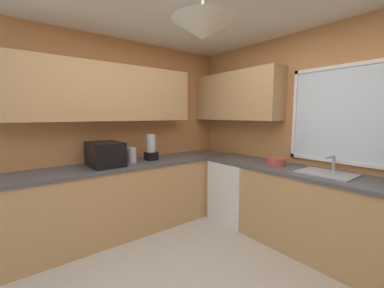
{
  "coord_description": "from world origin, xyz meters",
  "views": [
    {
      "loc": [
        1.35,
        -1.16,
        1.52
      ],
      "look_at": [
        -0.79,
        0.53,
        1.2
      ],
      "focal_mm": 22.68,
      "sensor_mm": 36.0,
      "label": 1
    }
  ],
  "objects_px": {
    "microwave": "(105,154)",
    "blender_appliance": "(151,148)",
    "sink_assembly": "(327,173)",
    "bowl": "(276,161)",
    "dishwasher": "(237,191)",
    "kettle": "(132,155)"
  },
  "relations": [
    {
      "from": "kettle",
      "to": "dishwasher",
      "type": "bearing_deg",
      "value": 64.07
    },
    {
      "from": "dishwasher",
      "to": "kettle",
      "type": "bearing_deg",
      "value": -115.93
    },
    {
      "from": "dishwasher",
      "to": "microwave",
      "type": "xyz_separation_m",
      "value": [
        -0.66,
        -1.65,
        0.62
      ]
    },
    {
      "from": "microwave",
      "to": "blender_appliance",
      "type": "relative_size",
      "value": 1.33
    },
    {
      "from": "microwave",
      "to": "sink_assembly",
      "type": "relative_size",
      "value": 0.92
    },
    {
      "from": "sink_assembly",
      "to": "bowl",
      "type": "xyz_separation_m",
      "value": [
        -0.6,
        -0.01,
        0.03
      ]
    },
    {
      "from": "sink_assembly",
      "to": "bowl",
      "type": "bearing_deg",
      "value": -179.3
    },
    {
      "from": "bowl",
      "to": "blender_appliance",
      "type": "bearing_deg",
      "value": -140.07
    },
    {
      "from": "microwave",
      "to": "bowl",
      "type": "distance_m",
      "value": 2.11
    },
    {
      "from": "dishwasher",
      "to": "bowl",
      "type": "relative_size",
      "value": 3.72
    },
    {
      "from": "dishwasher",
      "to": "microwave",
      "type": "relative_size",
      "value": 1.8
    },
    {
      "from": "microwave",
      "to": "bowl",
      "type": "bearing_deg",
      "value": 53.2
    },
    {
      "from": "microwave",
      "to": "sink_assembly",
      "type": "height_order",
      "value": "microwave"
    },
    {
      "from": "kettle",
      "to": "sink_assembly",
      "type": "relative_size",
      "value": 0.38
    },
    {
      "from": "sink_assembly",
      "to": "blender_appliance",
      "type": "relative_size",
      "value": 1.45
    },
    {
      "from": "kettle",
      "to": "blender_appliance",
      "type": "relative_size",
      "value": 0.56
    },
    {
      "from": "microwave",
      "to": "sink_assembly",
      "type": "xyz_separation_m",
      "value": [
        1.86,
        1.69,
        -0.13
      ]
    },
    {
      "from": "kettle",
      "to": "bowl",
      "type": "relative_size",
      "value": 0.86
    },
    {
      "from": "microwave",
      "to": "blender_appliance",
      "type": "distance_m",
      "value": 0.63
    },
    {
      "from": "kettle",
      "to": "bowl",
      "type": "height_order",
      "value": "kettle"
    },
    {
      "from": "dishwasher",
      "to": "bowl",
      "type": "height_order",
      "value": "bowl"
    },
    {
      "from": "bowl",
      "to": "sink_assembly",
      "type": "bearing_deg",
      "value": 0.7
    }
  ]
}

